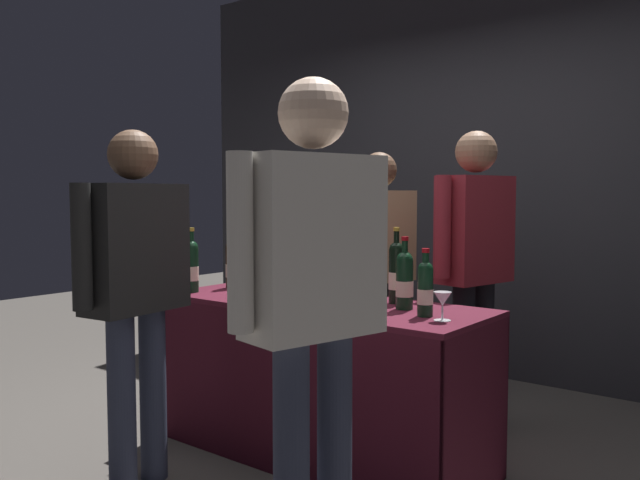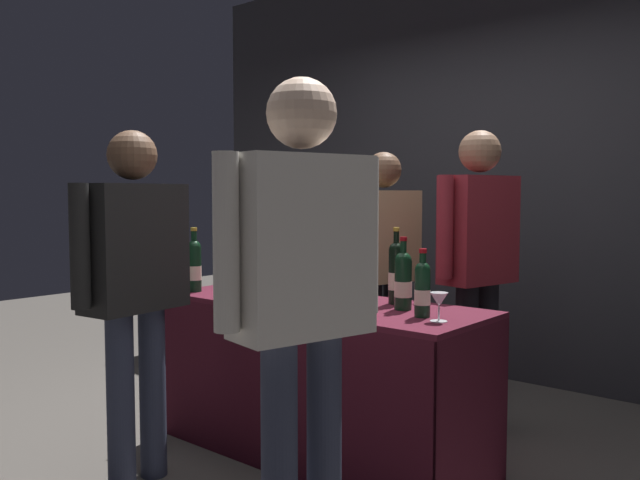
{
  "view_description": "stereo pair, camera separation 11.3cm",
  "coord_description": "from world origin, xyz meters",
  "views": [
    {
      "loc": [
        1.97,
        -2.51,
        1.3
      ],
      "look_at": [
        0.0,
        0.0,
        1.07
      ],
      "focal_mm": 37.03,
      "sensor_mm": 36.0,
      "label": 1
    },
    {
      "loc": [
        2.06,
        -2.44,
        1.3
      ],
      "look_at": [
        0.0,
        0.0,
        1.07
      ],
      "focal_mm": 37.03,
      "sensor_mm": 36.0,
      "label": 2
    }
  ],
  "objects": [
    {
      "name": "ground_plane",
      "position": [
        0.0,
        0.0,
        0.0
      ],
      "size": [
        12.0,
        12.0,
        0.0
      ],
      "primitive_type": "plane",
      "color": "#514C47"
    },
    {
      "name": "back_partition",
      "position": [
        0.0,
        1.94,
        1.53
      ],
      "size": [
        5.32,
        0.12,
        3.06
      ],
      "primitive_type": "cube",
      "color": "#2D2D33",
      "rests_on": "ground_plane"
    },
    {
      "name": "tasting_table",
      "position": [
        0.0,
        0.0,
        0.52
      ],
      "size": [
        1.67,
        0.63,
        0.77
      ],
      "color": "#4C1423",
      "rests_on": "ground_plane"
    },
    {
      "name": "featured_wine_bottle",
      "position": [
        -0.67,
        0.06,
        0.91
      ],
      "size": [
        0.08,
        0.08,
        0.33
      ],
      "color": "#38230F",
      "rests_on": "tasting_table"
    },
    {
      "name": "display_bottle_0",
      "position": [
        0.6,
        -0.04,
        0.9
      ],
      "size": [
        0.07,
        0.07,
        0.29
      ],
      "color": "black",
      "rests_on": "tasting_table"
    },
    {
      "name": "display_bottle_1",
      "position": [
        0.33,
        0.18,
        0.93
      ],
      "size": [
        0.07,
        0.07,
        0.37
      ],
      "color": "black",
      "rests_on": "tasting_table"
    },
    {
      "name": "display_bottle_2",
      "position": [
        0.44,
        0.06,
        0.91
      ],
      "size": [
        0.08,
        0.08,
        0.33
      ],
      "color": "black",
      "rests_on": "tasting_table"
    },
    {
      "name": "display_bottle_3",
      "position": [
        -0.72,
        -0.19,
        0.92
      ],
      "size": [
        0.08,
        0.08,
        0.34
      ],
      "color": "black",
      "rests_on": "tasting_table"
    },
    {
      "name": "display_bottle_4",
      "position": [
        0.01,
        0.2,
        0.91
      ],
      "size": [
        0.08,
        0.08,
        0.33
      ],
      "color": "black",
      "rests_on": "tasting_table"
    },
    {
      "name": "wine_glass_near_vendor",
      "position": [
        0.71,
        -0.08,
        0.86
      ],
      "size": [
        0.08,
        0.08,
        0.12
      ],
      "color": "silver",
      "rests_on": "tasting_table"
    },
    {
      "name": "flower_vase",
      "position": [
        -0.17,
        -0.1,
        0.91
      ],
      "size": [
        0.1,
        0.09,
        0.41
      ],
      "color": "slate",
      "rests_on": "tasting_table"
    },
    {
      "name": "brochure_stand",
      "position": [
        0.1,
        -0.06,
        0.86
      ],
      "size": [
        0.15,
        0.13,
        0.17
      ],
      "primitive_type": "cube",
      "rotation": [
        0.15,
        0.0,
        3.82
      ],
      "color": "silver",
      "rests_on": "tasting_table"
    },
    {
      "name": "vendor_presenter",
      "position": [
        0.43,
        0.81,
        0.98
      ],
      "size": [
        0.3,
        0.59,
        1.64
      ],
      "rotation": [
        0.0,
        0.0,
        -1.79
      ],
      "color": "black",
      "rests_on": "ground_plane"
    },
    {
      "name": "vendor_assistant",
      "position": [
        -0.19,
        0.81,
        0.92
      ],
      "size": [
        0.31,
        0.59,
        1.55
      ],
      "rotation": [
        0.0,
        0.0,
        -1.81
      ],
      "color": "black",
      "rests_on": "ground_plane"
    },
    {
      "name": "taster_foreground_right",
      "position": [
        0.64,
        -0.85,
        1.01
      ],
      "size": [
        0.31,
        0.62,
        1.67
      ],
      "rotation": [
        0.0,
        0.0,
        1.33
      ],
      "color": "#2D3347",
      "rests_on": "ground_plane"
    },
    {
      "name": "taster_foreground_left",
      "position": [
        -0.43,
        -0.76,
        0.95
      ],
      "size": [
        0.26,
        0.63,
        1.57
      ],
      "rotation": [
        0.0,
        0.0,
        1.68
      ],
      "color": "#2D3347",
      "rests_on": "ground_plane"
    }
  ]
}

